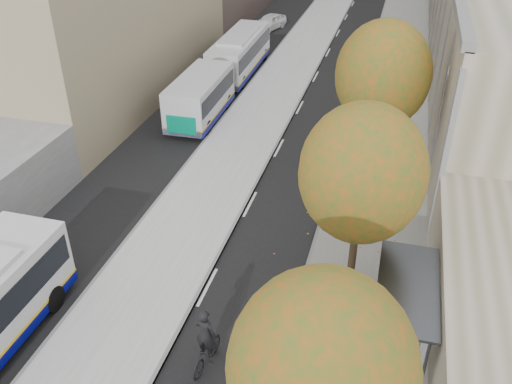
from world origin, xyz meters
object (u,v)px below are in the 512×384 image
(distant_car, at_px, (269,22))
(bus_shelter, at_px, (412,298))
(bus_far, at_px, (225,69))
(cyclist, at_px, (206,346))

(distant_car, bearing_deg, bus_shelter, -51.89)
(bus_far, bearing_deg, cyclist, -74.19)
(cyclist, height_order, distant_car, cyclist)
(bus_shelter, height_order, distant_car, bus_shelter)
(cyclist, bearing_deg, bus_shelter, 30.20)
(bus_shelter, relative_size, distant_car, 1.06)
(bus_shelter, relative_size, bus_far, 0.26)
(bus_far, bearing_deg, distant_car, 92.08)
(bus_far, bearing_deg, bus_shelter, -58.66)
(bus_shelter, bearing_deg, bus_far, 122.13)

